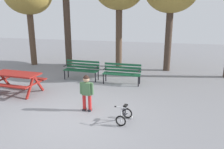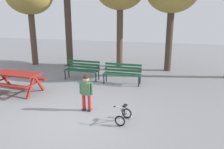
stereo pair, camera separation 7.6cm
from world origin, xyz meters
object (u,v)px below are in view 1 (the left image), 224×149
object	(u,v)px
park_bench_far_left	(82,68)
park_bench_left	(122,72)
picnic_table	(16,78)
kids_bicycle	(124,115)
child_standing	(87,90)

from	to	relation	value
park_bench_far_left	park_bench_left	world-z (taller)	same
park_bench_far_left	park_bench_left	size ratio (longest dim) A/B	1.01
picnic_table	park_bench_left	world-z (taller)	park_bench_left
park_bench_far_left	kids_bicycle	size ratio (longest dim) A/B	2.69
picnic_table	park_bench_left	size ratio (longest dim) A/B	1.17
picnic_table	park_bench_far_left	bearing A→B (deg)	53.41
child_standing	picnic_table	bearing A→B (deg)	164.09
picnic_table	kids_bicycle	xyz separation A→B (m)	(4.41, -1.35, -0.39)
picnic_table	park_bench_far_left	size ratio (longest dim) A/B	1.16
park_bench_left	child_standing	size ratio (longest dim) A/B	1.40
park_bench_left	kids_bicycle	world-z (taller)	park_bench_left
park_bench_left	park_bench_far_left	bearing A→B (deg)	175.10
child_standing	kids_bicycle	world-z (taller)	child_standing
picnic_table	kids_bicycle	world-z (taller)	picnic_table
park_bench_left	child_standing	world-z (taller)	child_standing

